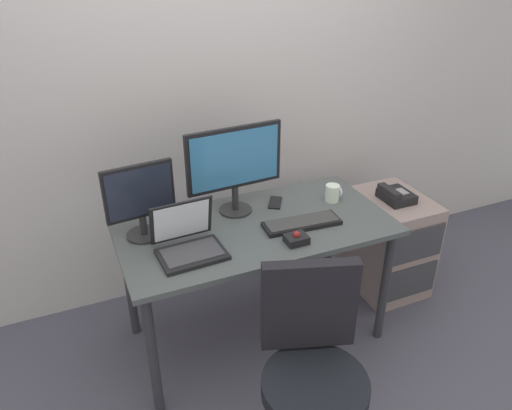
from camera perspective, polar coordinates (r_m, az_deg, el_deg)
ground_plane at (r=3.01m, az=0.00°, el=-14.73°), size 8.00×8.00×0.00m
back_wall at (r=2.94m, az=-5.70°, el=15.31°), size 6.00×0.10×2.80m
desk at (r=2.60m, az=0.00°, el=-3.98°), size 1.43×0.72×0.75m
file_cabinet at (r=3.31m, az=15.11°, el=-4.31°), size 0.42×0.53×0.65m
desk_phone at (r=3.12m, az=15.99°, el=1.09°), size 0.17×0.20×0.09m
office_chair at (r=2.19m, az=6.51°, el=-19.96°), size 0.52×0.54×0.95m
monitor_main at (r=2.56m, az=-2.52°, el=4.93°), size 0.54×0.18×0.48m
monitor_side at (r=2.43m, az=-13.40°, el=0.78°), size 0.35×0.18×0.39m
keyboard at (r=2.56m, az=5.38°, el=-2.10°), size 0.42×0.16×0.03m
laptop at (r=2.35m, az=-7.93°, el=-4.25°), size 0.32×0.28×0.24m
trackball_mouse at (r=2.41m, az=4.74°, el=-3.93°), size 0.11×0.09×0.07m
coffee_mug at (r=2.81m, az=8.96°, el=1.40°), size 0.09×0.08×0.10m
cell_phone at (r=2.77m, az=2.26°, el=0.28°), size 0.13×0.16×0.01m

